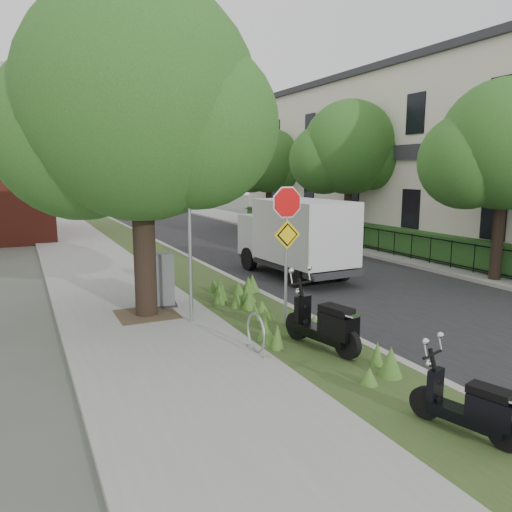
{
  "coord_description": "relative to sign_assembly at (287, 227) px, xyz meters",
  "views": [
    {
      "loc": [
        -6.62,
        -8.82,
        3.53
      ],
      "look_at": [
        -0.99,
        2.99,
        1.3
      ],
      "focal_mm": 35.0,
      "sensor_mm": 36.0,
      "label": 1
    }
  ],
  "objects": [
    {
      "name": "bare_post",
      "position": [
        -1.8,
        1.22,
        -0.21
      ],
      "size": [
        0.08,
        0.08,
        4.0
      ],
      "color": "#A5A8AD",
      "rests_on": "ground"
    },
    {
      "name": "footpath_far",
      "position": [
        9.6,
        9.42,
        -2.27
      ],
      "size": [
        3.2,
        60.0,
        0.12
      ],
      "primitive_type": "cube",
      "color": "gray",
      "rests_on": "ground"
    },
    {
      "name": "far_tree_a",
      "position": [
        8.34,
        1.46,
        1.8
      ],
      "size": [
        4.6,
        4.1,
        6.22
      ],
      "color": "black",
      "rests_on": "ground"
    },
    {
      "name": "ground",
      "position": [
        1.4,
        -0.58,
        -2.33
      ],
      "size": [
        120.0,
        120.0,
        0.0
      ],
      "primitive_type": "plane",
      "color": "#4C5147",
      "rests_on": "ground"
    },
    {
      "name": "scooter_near",
      "position": [
        -0.04,
        -1.78,
        -1.76
      ],
      "size": [
        0.67,
        1.92,
        0.92
      ],
      "color": "black",
      "rests_on": "ground"
    },
    {
      "name": "utility_cabinet",
      "position": [
        -2.19,
        2.92,
        -1.55
      ],
      "size": [
        1.12,
        0.84,
        1.36
      ],
      "color": "#262628",
      "rests_on": "ground"
    },
    {
      "name": "road",
      "position": [
        4.4,
        9.42,
        -2.32
      ],
      "size": [
        7.0,
        60.0,
        0.01
      ],
      "primitive_type": "cube",
      "color": "black",
      "rests_on": "ground"
    },
    {
      "name": "far_tree_b",
      "position": [
        8.34,
        9.46,
        2.04
      ],
      "size": [
        4.83,
        4.31,
        6.56
      ],
      "color": "black",
      "rests_on": "ground"
    },
    {
      "name": "street_tree_main",
      "position": [
        -2.68,
        2.28,
        2.48
      ],
      "size": [
        6.21,
        5.54,
        7.66
      ],
      "color": "black",
      "rests_on": "ground"
    },
    {
      "name": "kerb_far",
      "position": [
        7.9,
        9.42,
        -2.26
      ],
      "size": [
        0.2,
        60.0,
        0.13
      ],
      "primitive_type": "cube",
      "color": "#9E9991",
      "rests_on": "ground"
    },
    {
      "name": "sign_assembly",
      "position": [
        0.0,
        0.0,
        0.0
      ],
      "size": [
        0.94,
        0.08,
        3.22
      ],
      "color": "#A5A8AD",
      "rests_on": "ground"
    },
    {
      "name": "box_truck",
      "position": [
        3.12,
        4.97,
        -0.88
      ],
      "size": [
        2.18,
        5.0,
        2.22
      ],
      "color": "#262628",
      "rests_on": "ground"
    },
    {
      "name": "sidewalk_near",
      "position": [
        -2.85,
        9.42,
        -2.27
      ],
      "size": [
        3.5,
        60.0,
        0.12
      ],
      "primitive_type": "cube",
      "color": "gray",
      "rests_on": "ground"
    },
    {
      "name": "fence_far",
      "position": [
        8.6,
        9.42,
        -1.66
      ],
      "size": [
        0.04,
        24.0,
        1.0
      ],
      "color": "black",
      "rests_on": "ground"
    },
    {
      "name": "bike_hoop",
      "position": [
        -1.3,
        -1.18,
        -1.83
      ],
      "size": [
        0.06,
        0.78,
        0.77
      ],
      "color": "#A5A8AD",
      "rests_on": "ground"
    },
    {
      "name": "far_tree_c",
      "position": [
        8.34,
        17.46,
        1.63
      ],
      "size": [
        4.37,
        3.89,
        5.93
      ],
      "color": "black",
      "rests_on": "ground"
    },
    {
      "name": "verge",
      "position": [
        -0.1,
        9.42,
        -2.27
      ],
      "size": [
        2.0,
        60.0,
        0.12
      ],
      "primitive_type": "cube",
      "color": "#32441D",
      "rests_on": "ground"
    },
    {
      "name": "scooter_far",
      "position": [
        -0.09,
        -5.25,
        -1.85
      ],
      "size": [
        0.6,
        1.52,
        0.74
      ],
      "color": "black",
      "rests_on": "ground"
    },
    {
      "name": "terrace_houses",
      "position": [
        12.89,
        9.42,
        1.83
      ],
      "size": [
        7.4,
        26.4,
        8.2
      ],
      "color": "beige",
      "rests_on": "ground"
    },
    {
      "name": "kerb_near",
      "position": [
        0.9,
        9.42,
        -2.26
      ],
      "size": [
        0.2,
        60.0,
        0.13
      ],
      "primitive_type": "cube",
      "color": "#9E9991",
      "rests_on": "ground"
    },
    {
      "name": "hedge_far",
      "position": [
        9.3,
        9.42,
        -1.66
      ],
      "size": [
        1.0,
        24.0,
        1.1
      ],
      "primitive_type": "cube",
      "color": "#1C4418",
      "rests_on": "footpath_far"
    }
  ]
}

